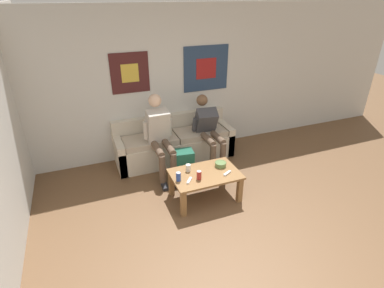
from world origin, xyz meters
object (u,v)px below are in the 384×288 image
(backpack, at_px, (183,165))
(drink_can_blue, at_px, (178,177))
(drink_can_red, at_px, (199,175))
(game_controller_near_left, at_px, (227,173))
(pillar_candle, at_px, (188,168))
(couch, at_px, (174,144))
(coffee_table, at_px, (205,178))
(person_seated_teen, at_px, (208,128))
(ceramic_bowl, at_px, (221,164))
(game_controller_near_right, at_px, (189,180))
(person_seated_adult, at_px, (160,133))

(backpack, bearing_deg, drink_can_blue, -115.08)
(drink_can_red, height_order, game_controller_near_left, drink_can_red)
(pillar_candle, distance_m, drink_can_red, 0.26)
(couch, relative_size, drink_can_blue, 16.52)
(drink_can_blue, bearing_deg, coffee_table, 4.85)
(coffee_table, relative_size, person_seated_teen, 0.85)
(person_seated_teen, bearing_deg, game_controller_near_left, -100.67)
(couch, xyz_separation_m, coffee_table, (0.03, -1.27, 0.06))
(couch, bearing_deg, ceramic_bowl, -75.08)
(drink_can_blue, height_order, drink_can_red, same)
(backpack, height_order, game_controller_near_right, backpack)
(coffee_table, bearing_deg, ceramic_bowl, 18.16)
(drink_can_blue, relative_size, game_controller_near_left, 0.86)
(drink_can_blue, bearing_deg, backpack, 64.92)
(coffee_table, distance_m, person_seated_adult, 1.07)
(person_seated_adult, xyz_separation_m, drink_can_blue, (-0.03, -0.97, -0.21))
(couch, distance_m, backpack, 0.67)
(pillar_candle, height_order, game_controller_near_right, pillar_candle)
(person_seated_teen, relative_size, game_controller_near_right, 8.46)
(person_seated_teen, height_order, game_controller_near_left, person_seated_teen)
(coffee_table, height_order, ceramic_bowl, ceramic_bowl)
(pillar_candle, height_order, drink_can_red, drink_can_red)
(couch, height_order, drink_can_red, couch)
(game_controller_near_left, bearing_deg, pillar_candle, 150.06)
(drink_can_red, bearing_deg, ceramic_bowl, 25.03)
(game_controller_near_left, xyz_separation_m, game_controller_near_right, (-0.56, 0.02, 0.00))
(ceramic_bowl, xyz_separation_m, game_controller_near_left, (-0.01, -0.22, -0.03))
(couch, height_order, game_controller_near_right, couch)
(couch, distance_m, drink_can_red, 1.40)
(ceramic_bowl, relative_size, game_controller_near_left, 1.16)
(person_seated_teen, distance_m, ceramic_bowl, 0.93)
(person_seated_adult, distance_m, ceramic_bowl, 1.10)
(person_seated_teen, bearing_deg, drink_can_blue, -131.35)
(coffee_table, xyz_separation_m, ceramic_bowl, (0.28, 0.09, 0.12))
(game_controller_near_right, bearing_deg, drink_can_red, 0.75)
(game_controller_near_left, distance_m, game_controller_near_right, 0.56)
(person_seated_adult, relative_size, person_seated_teen, 1.14)
(drink_can_blue, height_order, game_controller_near_right, drink_can_blue)
(backpack, relative_size, game_controller_near_left, 3.33)
(person_seated_teen, height_order, drink_can_blue, person_seated_teen)
(ceramic_bowl, distance_m, pillar_candle, 0.48)
(person_seated_teen, height_order, pillar_candle, person_seated_teen)
(couch, distance_m, game_controller_near_right, 1.41)
(backpack, bearing_deg, game_controller_near_right, -103.58)
(coffee_table, height_order, pillar_candle, pillar_candle)
(person_seated_teen, bearing_deg, pillar_candle, -129.34)
(drink_can_blue, relative_size, game_controller_near_right, 0.93)
(person_seated_adult, relative_size, drink_can_red, 10.30)
(pillar_candle, bearing_deg, person_seated_teen, 50.66)
(coffee_table, bearing_deg, game_controller_near_left, -25.21)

